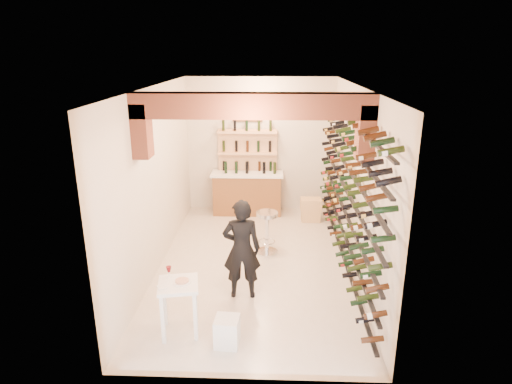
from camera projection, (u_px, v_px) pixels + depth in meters
ground at (255, 263)px, 8.13m from camera, size 6.00×6.00×0.00m
room_shell at (255, 148)px, 7.19m from camera, size 3.52×6.02×3.21m
wine_rack at (343, 185)px, 7.60m from camera, size 0.32×5.70×2.56m
back_counter at (247, 192)px, 10.49m from camera, size 1.70×0.62×1.29m
back_shelving at (248, 164)px, 10.52m from camera, size 1.40×0.31×2.73m
tasting_table at (179, 292)px, 5.97m from camera, size 0.62×0.62×0.94m
white_stool at (227, 331)px, 5.84m from camera, size 0.34×0.34×0.40m
person at (242, 249)px, 6.83m from camera, size 0.62×0.43×1.64m
chrome_barstool at (267, 229)px, 8.42m from camera, size 0.44×0.44×0.84m
crate_lower at (311, 215)px, 10.14m from camera, size 0.43×0.31×0.26m
crate_upper at (311, 204)px, 10.05m from camera, size 0.48×0.33×0.28m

